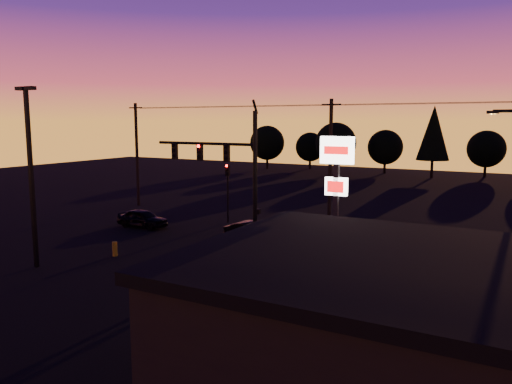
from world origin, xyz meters
TOP-DOWN VIEW (x-y plane):
  - ground at (0.00, 0.00)m, footprint 120.00×120.00m
  - lane_arrow at (0.50, 1.67)m, footprint 1.20×3.10m
  - traffic_signal_mast at (-0.10, 3.99)m, footprint 6.79×0.52m
  - secondary_signal at (-5.00, 11.49)m, footprint 0.30×0.31m
  - parking_lot_light at (-7.50, -3.00)m, footprint 1.25×0.30m
  - pylon_sign at (7.00, 1.50)m, footprint 1.50×0.28m
  - utility_pole_0 at (-16.00, 14.00)m, footprint 1.40×0.26m
  - utility_pole_1 at (2.00, 14.00)m, footprint 1.40×0.26m
  - power_wires at (2.00, 14.00)m, footprint 36.00×1.22m
  - store_building at (13.00, -7.50)m, footprint 12.40×8.40m
  - bollard at (-5.50, 0.52)m, footprint 0.27×0.27m
  - tree_0 at (-22.00, 50.00)m, footprint 5.36×5.36m
  - tree_1 at (-16.00, 53.00)m, footprint 4.54×4.54m
  - tree_2 at (-10.00, 48.00)m, footprint 5.77×5.78m
  - tree_3 at (-4.00, 52.00)m, footprint 4.95×4.95m
  - tree_4 at (3.00, 49.00)m, footprint 4.18×4.18m
  - tree_5 at (9.00, 54.00)m, footprint 4.95×4.95m
  - car_left at (-9.35, 7.08)m, footprint 3.80×1.60m
  - car_mid at (-0.34, 7.10)m, footprint 3.85×1.56m
  - car_right at (5.13, 9.76)m, footprint 5.30×3.38m
  - suv_parked at (8.39, -2.10)m, footprint 3.46×4.98m

SIDE VIEW (x-z plane):
  - ground at x=0.00m, z-range 0.00..0.00m
  - lane_arrow at x=0.50m, z-range 0.00..0.01m
  - bollard at x=-5.50m, z-range 0.00..0.81m
  - car_mid at x=-0.34m, z-range 0.00..1.24m
  - suv_parked at x=8.39m, z-range 0.00..1.26m
  - car_left at x=-9.35m, z-range 0.00..1.28m
  - car_right at x=5.13m, z-range 0.00..1.43m
  - store_building at x=13.00m, z-range 0.03..4.28m
  - secondary_signal at x=-5.00m, z-range 0.69..5.04m
  - tree_1 at x=-16.00m, z-range 0.58..6.29m
  - tree_3 at x=-4.00m, z-range 0.63..6.86m
  - tree_5 at x=9.00m, z-range 0.63..6.86m
  - tree_0 at x=-22.00m, z-range 0.69..7.43m
  - tree_2 at x=-10.00m, z-range 0.74..8.00m
  - utility_pole_0 at x=-16.00m, z-range 0.09..9.09m
  - utility_pole_1 at x=2.00m, z-range 0.09..9.09m
  - pylon_sign at x=7.00m, z-range 1.51..8.31m
  - traffic_signal_mast at x=-0.10m, z-range 0.65..9.23m
  - parking_lot_light at x=-7.50m, z-range 0.70..9.84m
  - tree_4 at x=3.00m, z-range 1.18..10.68m
  - power_wires at x=2.00m, z-range 8.53..8.60m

